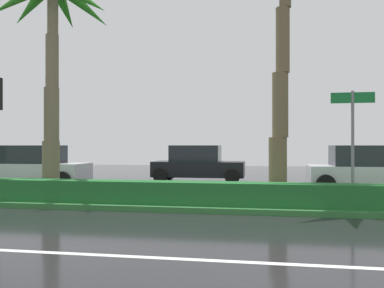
{
  "coord_description": "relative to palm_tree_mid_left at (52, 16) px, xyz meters",
  "views": [
    {
      "loc": [
        -0.89,
        -3.98,
        1.72
      ],
      "look_at": [
        -3.87,
        13.18,
        1.78
      ],
      "focal_mm": 37.75,
      "sensor_mm": 36.0,
      "label": 1
    }
  ],
  "objects": [
    {
      "name": "ground_plane",
      "position": [
        7.57,
        0.95,
        -5.96
      ],
      "size": [
        90.0,
        42.0,
        0.1
      ],
      "primitive_type": "cube",
      "color": "black"
    },
    {
      "name": "near_lane_divider_stripe",
      "position": [
        7.57,
        -6.05,
        -5.91
      ],
      "size": [
        81.0,
        0.14,
        0.01
      ],
      "primitive_type": "cube",
      "color": "white",
      "rests_on": "ground_plane"
    },
    {
      "name": "median_strip",
      "position": [
        7.57,
        -0.05,
        -5.83
      ],
      "size": [
        85.5,
        4.0,
        0.15
      ],
      "primitive_type": "cube",
      "color": "#2D6B33",
      "rests_on": "ground_plane"
    },
    {
      "name": "median_hedge",
      "position": [
        7.57,
        -1.45,
        -5.46
      ],
      "size": [
        76.5,
        0.7,
        0.6
      ],
      "color": "#1E6028",
      "rests_on": "median_strip"
    },
    {
      "name": "palm_tree_mid_left",
      "position": [
        0.0,
        0.0,
        0.0
      ],
      "size": [
        4.12,
        4.32,
        7.4
      ],
      "color": "#6F624B",
      "rests_on": "median_strip"
    },
    {
      "name": "street_name_sign",
      "position": [
        9.02,
        -0.93,
        -3.83
      ],
      "size": [
        1.1,
        0.08,
        3.0
      ],
      "color": "slate",
      "rests_on": "median_strip"
    },
    {
      "name": "car_in_traffic_leading",
      "position": [
        -2.87,
        3.86,
        -5.08
      ],
      "size": [
        4.3,
        2.02,
        1.72
      ],
      "color": "silver",
      "rests_on": "ground_plane"
    },
    {
      "name": "car_in_traffic_second",
      "position": [
        3.67,
        6.88,
        -5.08
      ],
      "size": [
        4.3,
        2.02,
        1.72
      ],
      "color": "black",
      "rests_on": "ground_plane"
    },
    {
      "name": "car_in_traffic_third",
      "position": [
        10.53,
        3.87,
        -5.08
      ],
      "size": [
        4.3,
        2.02,
        1.72
      ],
      "color": "silver",
      "rests_on": "ground_plane"
    }
  ]
}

